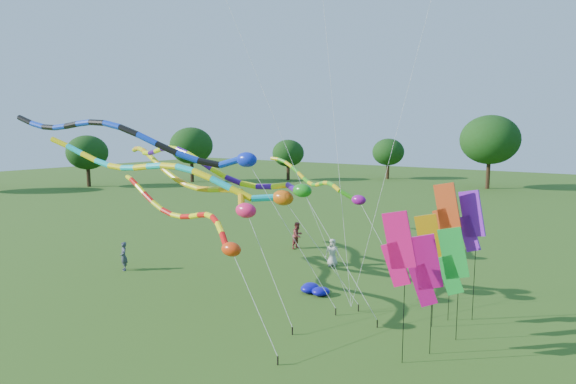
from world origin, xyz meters
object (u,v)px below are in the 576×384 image
Objects in this scene: blue_nylon_heap at (314,289)px; person_a at (332,252)px; tube_kite_orange at (193,180)px; tube_kite_red at (190,218)px; person_c at (298,235)px; person_b at (124,256)px.

blue_nylon_heap is 0.95× the size of person_a.
blue_nylon_heap is (6.09, 1.52, -4.79)m from tube_kite_orange.
tube_kite_red is 11.38m from person_c.
tube_kite_red is at bearing 12.60° from person_b.
tube_kite_red is 8.22× the size of blue_nylon_heap.
person_b is 0.91× the size of person_c.
tube_kite_orange reaches higher than blue_nylon_heap.
blue_nylon_heap is at bearing -136.94° from person_c.
tube_kite_orange is 6.06m from person_b.
tube_kite_red is 0.77× the size of tube_kite_orange.
person_b is (-6.77, 1.58, -3.02)m from tube_kite_red.
blue_nylon_heap is (3.51, 4.27, -3.58)m from tube_kite_red.
person_a is (1.99, 8.67, -3.03)m from tube_kite_red.
person_c reaches higher than blue_nylon_heap.
tube_kite_orange is 7.90m from blue_nylon_heap.
tube_kite_red is 7.58m from person_b.
blue_nylon_heap is 0.95× the size of person_b.
tube_kite_orange is at bearing 41.36° from person_b.
tube_kite_orange is 10.08× the size of person_b.
tube_kite_red reaches higher than person_b.
blue_nylon_heap is 0.86× the size of person_c.
tube_kite_red is at bearing -27.05° from tube_kite_orange.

